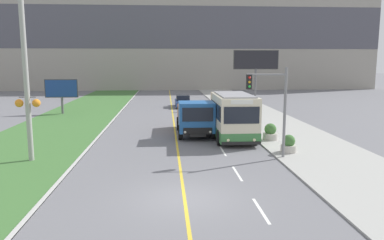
# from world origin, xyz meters

# --- Properties ---
(ground_plane) EXTENTS (300.00, 300.00, 0.00)m
(ground_plane) POSITION_xyz_m (0.00, 0.00, 0.00)
(ground_plane) COLOR slate
(lane_marking_centre) EXTENTS (2.88, 140.00, 0.01)m
(lane_marking_centre) POSITION_xyz_m (0.32, 1.45, 0.00)
(lane_marking_centre) COLOR gold
(lane_marking_centre) RESTS_ON ground_plane
(apartment_block_background) EXTENTS (80.00, 8.04, 21.99)m
(apartment_block_background) POSITION_xyz_m (0.00, 59.94, 10.99)
(apartment_block_background) COLOR gray
(apartment_block_background) RESTS_ON ground_plane
(city_bus) EXTENTS (2.68, 5.64, 3.22)m
(city_bus) POSITION_xyz_m (3.96, 11.01, 1.63)
(city_bus) COLOR beige
(city_bus) RESTS_ON ground_plane
(dump_truck) EXTENTS (2.55, 6.43, 2.61)m
(dump_truck) POSITION_xyz_m (1.43, 12.49, 1.31)
(dump_truck) COLOR black
(dump_truck) RESTS_ON ground_plane
(car_distant) EXTENTS (1.80, 4.30, 1.45)m
(car_distant) POSITION_xyz_m (1.33, 30.20, 0.69)
(car_distant) COLOR #2D4784
(car_distant) RESTS_ON ground_plane
(utility_pole_near) EXTENTS (1.80, 0.44, 11.72)m
(utility_pole_near) POSITION_xyz_m (-8.14, 6.37, 5.49)
(utility_pole_near) COLOR #9E9E99
(utility_pole_near) RESTS_ON ground_plane
(traffic_light_mast) EXTENTS (2.28, 0.32, 5.12)m
(traffic_light_mast) POSITION_xyz_m (5.19, 5.91, 3.29)
(traffic_light_mast) COLOR slate
(traffic_light_mast) RESTS_ON ground_plane
(billboard_large) EXTENTS (5.19, 0.24, 6.67)m
(billboard_large) POSITION_xyz_m (9.66, 28.42, 5.26)
(billboard_large) COLOR #59595B
(billboard_large) RESTS_ON ground_plane
(billboard_small) EXTENTS (3.35, 0.24, 3.59)m
(billboard_small) POSITION_xyz_m (-11.44, 25.19, 2.53)
(billboard_small) COLOR #59595B
(billboard_small) RESTS_ON ground_plane
(planter_round_near) EXTENTS (0.93, 0.93, 1.06)m
(planter_round_near) POSITION_xyz_m (6.55, 6.96, 0.54)
(planter_round_near) COLOR #B7B2A8
(planter_round_near) RESTS_ON sidewalk_right
(planter_round_second) EXTENTS (1.01, 1.01, 1.13)m
(planter_round_second) POSITION_xyz_m (6.46, 10.58, 0.57)
(planter_round_second) COLOR #B7B2A8
(planter_round_second) RESTS_ON sidewalk_right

